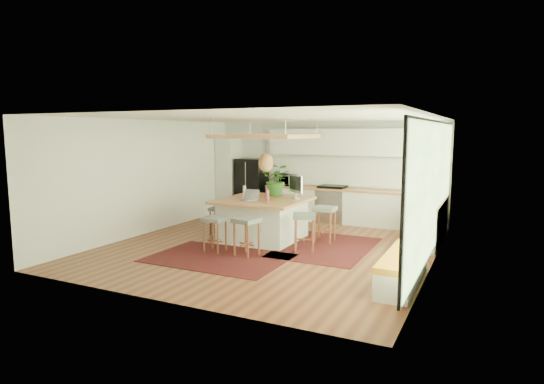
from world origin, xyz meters
The scene contains 34 objects.
floor centered at (0.00, 0.00, 0.00)m, with size 7.00×7.00×0.00m, color #542718.
ceiling centered at (0.00, 0.00, 2.70)m, with size 7.00×7.00×0.00m, color white.
wall_back centered at (0.00, 3.50, 1.35)m, with size 6.50×6.50×0.00m, color silver.
wall_front centered at (0.00, -3.50, 1.35)m, with size 6.50×6.50×0.00m, color silver.
wall_left centered at (-3.25, 0.00, 1.35)m, with size 7.00×7.00×0.00m, color silver.
wall_right centered at (3.25, 0.00, 1.35)m, with size 7.00×7.00×0.00m, color silver.
window_wall centered at (3.22, 0.00, 1.40)m, with size 0.10×6.20×2.60m, color black, non-canonical shape.
pantry centered at (-2.95, 3.18, 1.12)m, with size 0.55×0.60×2.25m, color silver.
back_counter_base centered at (0.55, 3.18, 0.44)m, with size 4.20×0.60×0.88m, color silver.
back_counter_top centered at (0.55, 3.18, 0.90)m, with size 4.24×0.64×0.05m, color #955635.
backsplash centered at (0.55, 3.48, 1.35)m, with size 4.20×0.02×0.80m, color white.
upper_cabinets centered at (0.55, 3.32, 2.15)m, with size 4.20×0.34×0.70m, color silver.
range centered at (0.30, 3.18, 0.50)m, with size 0.76×0.62×1.00m, color #A5A5AA, non-canonical shape.
right_counter_base centered at (2.93, 2.00, 0.44)m, with size 0.60×2.50×0.88m, color silver.
right_counter_top centered at (2.93, 2.00, 0.90)m, with size 0.64×2.54×0.05m, color #955635.
window_bench centered at (2.95, -1.20, 0.25)m, with size 0.52×2.00×0.50m, color silver, non-canonical shape.
ceiling_panel centered at (-0.30, 0.40, 2.05)m, with size 1.86×1.86×0.80m, color #955635, non-canonical shape.
rug_near centered at (-0.51, -1.23, 0.01)m, with size 2.60×1.80×0.01m, color black.
rug_right centered at (1.09, 0.46, 0.01)m, with size 1.80×2.60×0.01m, color black.
fridge centered at (-2.18, 3.21, 0.93)m, with size 0.82×0.64×1.65m, color black, non-canonical shape.
island centered at (-0.43, 0.52, 0.47)m, with size 1.85×1.85×0.93m, color #955635, non-canonical shape.
stool_near_left centered at (-0.83, -0.85, 0.35)m, with size 0.42×0.42×0.72m, color #505658, non-canonical shape.
stool_near_right centered at (-0.10, -0.84, 0.35)m, with size 0.44×0.44×0.75m, color #505658, non-canonical shape.
stool_right_front centered at (0.77, 0.01, 0.35)m, with size 0.45×0.45×0.77m, color #505658, non-canonical shape.
stool_right_back centered at (0.89, 0.90, 0.35)m, with size 0.47×0.47×0.79m, color #505658, non-canonical shape.
stool_left_side centered at (-1.64, 0.56, 0.35)m, with size 0.38×0.38×0.65m, color #505658, non-canonical shape.
laptop centered at (-0.56, 0.11, 1.05)m, with size 0.35×0.37×0.26m, color #A5A5AA, non-canonical shape.
monitor centered at (0.21, 0.87, 1.19)m, with size 0.58×0.21×0.54m, color #A5A5AA, non-canonical shape.
microwave centered at (-1.05, 3.15, 1.12)m, with size 0.57×0.32×0.39m, color #A5A5AA.
island_plant centered at (-0.40, 1.16, 1.22)m, with size 0.67×0.74×0.58m, color #1E4C19.
island_bowl centered at (-1.02, 1.04, 0.96)m, with size 0.24×0.24×0.06m, color silver.
island_bottle_0 centered at (-0.98, 0.62, 1.03)m, with size 0.07×0.07×0.19m, color #3879E0.
island_bottle_1 centered at (-0.83, 0.37, 1.03)m, with size 0.07×0.07×0.19m, color silver.
island_bottle_2 centered at (-0.18, 0.22, 1.03)m, with size 0.07×0.07×0.19m, color #A3364A.
Camera 1 is at (4.16, -8.46, 2.41)m, focal length 30.15 mm.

